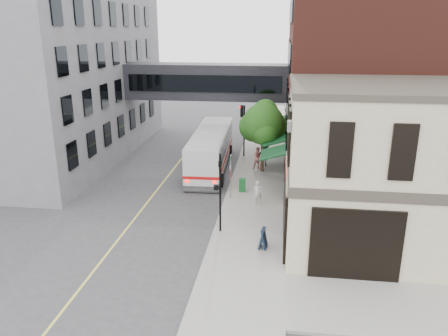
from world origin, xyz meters
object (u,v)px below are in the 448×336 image
(sandwich_board, at_px, (263,238))
(pedestrian_b, at_px, (258,158))
(newspaper_box, at_px, (242,185))
(pedestrian_c, at_px, (265,155))
(bus, at_px, (211,148))
(pedestrian_a, at_px, (258,193))

(sandwich_board, bearing_deg, pedestrian_b, 104.03)
(newspaper_box, bearing_deg, pedestrian_b, 76.80)
(pedestrian_b, height_order, pedestrian_c, pedestrian_c)
(bus, xyz_separation_m, newspaper_box, (3.03, -5.23, -1.13))
(pedestrian_a, bearing_deg, newspaper_box, 103.39)
(pedestrian_a, bearing_deg, pedestrian_c, 75.40)
(pedestrian_c, bearing_deg, pedestrian_a, -96.76)
(bus, xyz_separation_m, pedestrian_c, (4.30, 0.77, -0.62))
(pedestrian_c, relative_size, newspaper_box, 2.12)
(pedestrian_c, bearing_deg, bus, -175.98)
(pedestrian_a, xyz_separation_m, pedestrian_b, (-0.38, 7.35, 0.11))
(sandwich_board, bearing_deg, newspaper_box, 112.32)
(newspaper_box, relative_size, sandwich_board, 0.83)
(bus, distance_m, pedestrian_a, 8.65)
(bus, height_order, pedestrian_c, bus)
(pedestrian_a, distance_m, newspaper_box, 2.60)
(bus, height_order, pedestrian_b, bus)
(pedestrian_b, height_order, sandwich_board, pedestrian_b)
(pedestrian_a, relative_size, newspaper_box, 1.76)
(bus, relative_size, newspaper_box, 12.76)
(bus, distance_m, sandwich_board, 14.12)
(pedestrian_b, relative_size, sandwich_board, 1.67)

